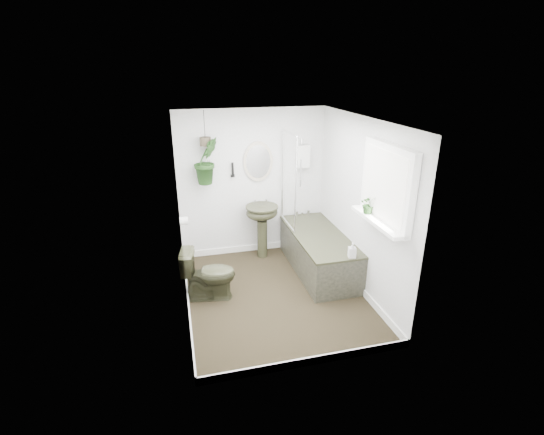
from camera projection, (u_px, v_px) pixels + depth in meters
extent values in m
cube|color=black|center=(275.00, 295.00, 5.30)|extent=(2.30, 2.80, 0.02)
cube|color=white|center=(275.00, 119.00, 4.46)|extent=(2.30, 2.80, 0.02)
cube|color=white|center=(252.00, 183.00, 6.16)|extent=(2.30, 0.02, 2.30)
cube|color=white|center=(314.00, 267.00, 3.61)|extent=(2.30, 0.02, 2.30)
cube|color=white|center=(179.00, 223.00, 4.62)|extent=(0.02, 2.80, 2.30)
cube|color=white|center=(361.00, 207.00, 5.15)|extent=(0.02, 2.80, 2.30)
cube|color=white|center=(275.00, 291.00, 5.28)|extent=(2.30, 2.80, 0.10)
cube|color=white|center=(303.00, 156.00, 6.13)|extent=(0.20, 0.10, 0.35)
ellipsoid|color=beige|center=(258.00, 162.00, 6.02)|extent=(0.46, 0.03, 0.62)
cylinder|color=black|center=(233.00, 170.00, 5.95)|extent=(0.04, 0.04, 0.22)
cylinder|color=white|center=(184.00, 221.00, 5.35)|extent=(0.11, 0.11, 0.11)
cube|color=white|center=(387.00, 185.00, 4.32)|extent=(0.08, 1.00, 0.90)
cube|color=white|center=(378.00, 221.00, 4.46)|extent=(0.18, 1.00, 0.04)
cube|color=white|center=(383.00, 185.00, 4.31)|extent=(0.01, 0.86, 0.76)
imported|color=#2E301E|center=(209.00, 274.00, 5.11)|extent=(0.74, 0.50, 0.69)
imported|color=black|center=(369.00, 204.00, 4.60)|extent=(0.25, 0.23, 0.22)
imported|color=black|center=(207.00, 161.00, 5.70)|extent=(0.46, 0.43, 0.68)
imported|color=black|center=(352.00, 250.00, 5.01)|extent=(0.11, 0.11, 0.20)
cylinder|color=#41382A|center=(205.00, 141.00, 5.59)|extent=(0.16, 0.16, 0.12)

